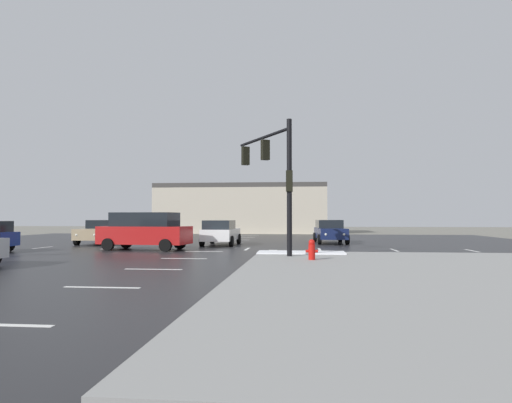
{
  "coord_description": "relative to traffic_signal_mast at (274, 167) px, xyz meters",
  "views": [
    {
      "loc": [
        5.04,
        -25.06,
        1.8
      ],
      "look_at": [
        1.9,
        5.92,
        2.87
      ],
      "focal_mm": 31.79,
      "sensor_mm": 36.0,
      "label": 1
    }
  ],
  "objects": [
    {
      "name": "sedan_navy",
      "position": [
        3.19,
        10.95,
        -3.22
      ],
      "size": [
        2.26,
        4.63,
        1.58
      ],
      "rotation": [
        0.0,
        0.0,
        -1.5
      ],
      "color": "#141E47",
      "rests_on": "road_asphalt"
    },
    {
      "name": "snow_strip_curbside",
      "position": [
        1.23,
        0.46,
        -3.9
      ],
      "size": [
        4.0,
        1.6,
        0.06
      ],
      "primitive_type": "cube",
      "color": "white",
      "rests_on": "sidewalk_corner"
    },
    {
      "name": "road_asphalt",
      "position": [
        -3.77,
        4.46,
        -4.06
      ],
      "size": [
        44.0,
        44.0,
        0.02
      ],
      "primitive_type": "cube",
      "color": "#232326",
      "rests_on": "ground_plane"
    },
    {
      "name": "suv_red",
      "position": [
        -7.23,
        3.29,
        -2.98
      ],
      "size": [
        4.99,
        2.61,
        2.03
      ],
      "rotation": [
        0.0,
        0.0,
        3.03
      ],
      "color": "#B21919",
      "rests_on": "road_asphalt"
    },
    {
      "name": "sedan_tan",
      "position": [
        -12.01,
        8.51,
        -3.22
      ],
      "size": [
        2.05,
        4.55,
        1.58
      ],
      "rotation": [
        0.0,
        0.0,
        -1.56
      ],
      "color": "tan",
      "rests_on": "road_asphalt"
    },
    {
      "name": "ground_plane",
      "position": [
        -3.77,
        4.46,
        -4.07
      ],
      "size": [
        120.0,
        120.0,
        0.0
      ],
      "primitive_type": "plane",
      "color": "slate"
    },
    {
      "name": "strip_building_background",
      "position": [
        -5.55,
        31.42,
        -1.31
      ],
      "size": [
        18.99,
        8.0,
        5.52
      ],
      "color": "#BCB29E",
      "rests_on": "ground_plane"
    },
    {
      "name": "lane_markings",
      "position": [
        -2.56,
        3.09,
        -4.05
      ],
      "size": [
        36.15,
        36.15,
        0.01
      ],
      "color": "silver",
      "rests_on": "road_asphalt"
    },
    {
      "name": "traffic_signal_mast",
      "position": [
        0.0,
        0.0,
        0.0
      ],
      "size": [
        2.85,
        4.62,
        5.88
      ],
      "rotation": [
        0.0,
        0.0,
        2.11
      ],
      "color": "black",
      "rests_on": "sidewalk_corner"
    },
    {
      "name": "fire_hydrant",
      "position": [
        1.65,
        -2.79,
        -3.54
      ],
      "size": [
        0.48,
        0.26,
        0.79
      ],
      "color": "red",
      "rests_on": "sidewalk_corner"
    },
    {
      "name": "sedan_white",
      "position": [
        -3.84,
        7.7,
        -3.22
      ],
      "size": [
        2.05,
        4.55,
        1.58
      ],
      "rotation": [
        0.0,
        0.0,
        1.56
      ],
      "color": "white",
      "rests_on": "road_asphalt"
    }
  ]
}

